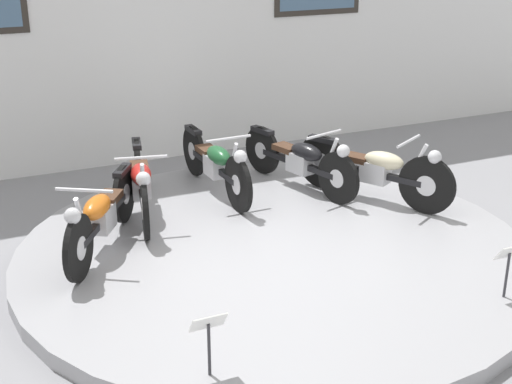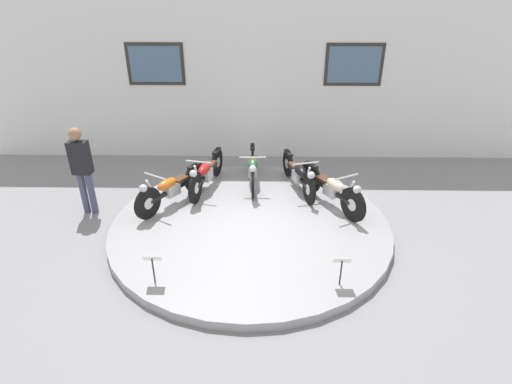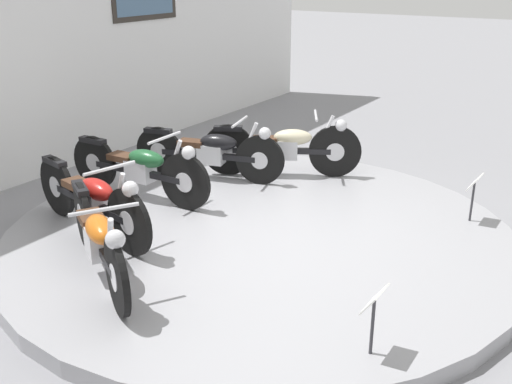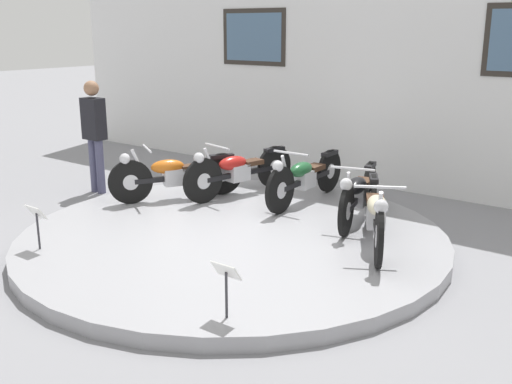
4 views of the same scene
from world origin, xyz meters
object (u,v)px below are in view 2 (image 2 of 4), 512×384
at_px(motorcycle_cream, 332,188).
at_px(info_placard_front_centre, 342,264).
at_px(motorcycle_red, 206,172).
at_px(motorcycle_green, 253,167).
at_px(visitor_standing, 82,166).
at_px(motorcycle_orange, 171,187).
at_px(info_placard_front_left, 152,262).
at_px(motorcycle_black, 299,174).

bearing_deg(motorcycle_cream, info_placard_front_centre, -95.13).
bearing_deg(motorcycle_cream, motorcycle_red, 164.51).
xyz_separation_m(motorcycle_green, visitor_standing, (-3.24, -1.06, 0.47)).
xyz_separation_m(motorcycle_orange, info_placard_front_left, (0.22, -2.38, -0.01)).
height_order(motorcycle_red, motorcycle_cream, motorcycle_cream).
bearing_deg(visitor_standing, motorcycle_cream, 0.86).
bearing_deg(info_placard_front_centre, motorcycle_cream, 84.87).
relative_size(motorcycle_cream, info_placard_front_centre, 3.48).
bearing_deg(motorcycle_black, visitor_standing, -169.53).
bearing_deg(motorcycle_cream, motorcycle_green, 148.08).
relative_size(motorcycle_red, info_placard_front_centre, 3.83).
height_order(motorcycle_red, info_placard_front_centre, motorcycle_red).
xyz_separation_m(motorcycle_red, motorcycle_black, (1.97, -0.00, -0.01)).
xyz_separation_m(motorcycle_red, visitor_standing, (-2.26, -0.78, 0.47)).
height_order(motorcycle_orange, motorcycle_black, motorcycle_orange).
height_order(motorcycle_green, visitor_standing, visitor_standing).
bearing_deg(motorcycle_orange, visitor_standing, -177.54).
height_order(motorcycle_orange, visitor_standing, visitor_standing).
bearing_deg(motorcycle_cream, motorcycle_black, 130.03).
relative_size(motorcycle_orange, motorcycle_green, 0.86).
height_order(motorcycle_orange, info_placard_front_centre, motorcycle_orange).
distance_m(motorcycle_red, info_placard_front_left, 3.12).
xyz_separation_m(motorcycle_orange, motorcycle_red, (0.60, 0.71, 0.01)).
relative_size(motorcycle_green, info_placard_front_left, 3.89).
bearing_deg(motorcycle_black, motorcycle_orange, -164.56).
height_order(motorcycle_cream, visitor_standing, visitor_standing).
distance_m(info_placard_front_left, visitor_standing, 3.02).
height_order(motorcycle_green, info_placard_front_left, motorcycle_green).
distance_m(motorcycle_red, motorcycle_cream, 2.66).
distance_m(motorcycle_green, visitor_standing, 3.44).
relative_size(motorcycle_red, visitor_standing, 1.10).
relative_size(motorcycle_orange, info_placard_front_left, 3.33).
relative_size(info_placard_front_centre, visitor_standing, 0.29).
relative_size(motorcycle_black, motorcycle_cream, 1.07).
distance_m(motorcycle_green, motorcycle_black, 1.02).
height_order(motorcycle_cream, info_placard_front_left, motorcycle_cream).
xyz_separation_m(motorcycle_red, info_placard_front_centre, (2.35, -3.09, -0.02)).
relative_size(motorcycle_green, motorcycle_black, 1.04).
distance_m(motorcycle_red, motorcycle_black, 1.97).
distance_m(motorcycle_red, info_placard_front_centre, 3.89).
bearing_deg(motorcycle_black, motorcycle_red, 179.95).
distance_m(info_placard_front_left, info_placard_front_centre, 2.74).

